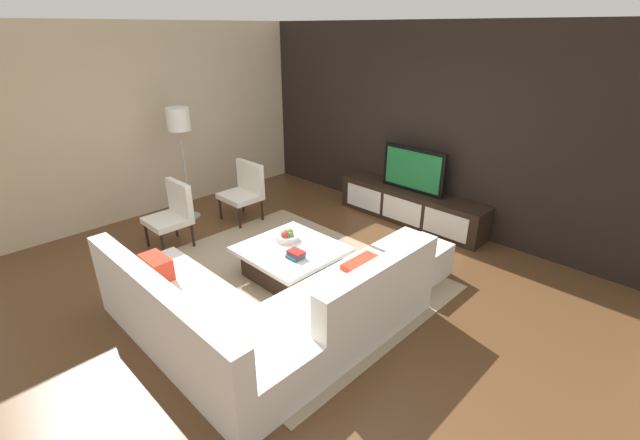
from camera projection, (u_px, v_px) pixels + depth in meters
ground_plane at (291, 282)px, 4.99m from camera, size 14.00×14.00×0.00m
feature_wall_back at (429, 127)px, 6.16m from camera, size 6.40×0.12×2.80m
side_wall_left at (159, 120)px, 6.59m from camera, size 0.12×5.20×2.80m
area_rug at (285, 279)px, 5.05m from camera, size 3.21×2.69×0.01m
media_console at (410, 206)px, 6.44m from camera, size 2.33×0.45×0.50m
television at (413, 170)px, 6.20m from camera, size 1.00×0.06×0.65m
sectional_couch at (259, 313)px, 3.98m from camera, size 2.42×2.41×0.84m
coffee_table at (291, 261)px, 5.03m from camera, size 1.07×1.03×0.38m
accent_chair_near at (173, 211)px, 5.66m from camera, size 0.54×0.51×0.87m
floor_lamp at (179, 126)px, 6.13m from camera, size 0.33×0.33×1.67m
ottoman at (412, 259)px, 5.07m from camera, size 0.70×0.70×0.40m
fruit_bowl at (287, 236)px, 5.11m from camera, size 0.28×0.28×0.14m
accent_chair_far at (245, 188)px, 6.47m from camera, size 0.58×0.50×0.87m
book_stack at (296, 254)px, 4.73m from camera, size 0.18×0.16×0.08m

